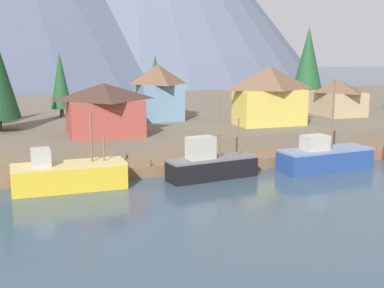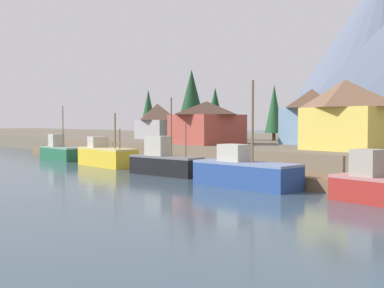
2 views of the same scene
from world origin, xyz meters
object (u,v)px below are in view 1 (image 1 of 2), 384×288
Objects in this scene: house_blue at (158,91)px; fishing_boat_yellow at (68,175)px; house_tan at (338,97)px; fishing_boat_black at (210,165)px; house_red at (104,108)px; conifer_back_left at (60,81)px; fishing_boat_blue at (324,157)px; conifer_mid_right at (308,59)px; house_yellow at (270,95)px; conifer_near_left at (155,75)px.

fishing_boat_yellow is at bearing -121.73° from house_blue.
fishing_boat_black is at bearing -144.01° from house_tan.
house_red is 0.92× the size of conifer_back_left.
conifer_mid_right is (21.15, 39.49, 8.14)m from fishing_boat_blue.
fishing_boat_yellow is 1.19× the size of house_red.
house_tan is at bearing 24.17° from fishing_boat_yellow.
house_tan is at bearing -110.45° from conifer_mid_right.
house_blue is 12.90m from conifer_back_left.
conifer_back_left reaches higher than house_blue.
conifer_mid_right is at bearing 52.28° from house_yellow.
fishing_boat_yellow is 1.18× the size of conifer_near_left.
conifer_mid_right reaches higher than fishing_boat_blue.
house_tan is 24.00m from house_blue.
fishing_boat_yellow is 12.32m from fishing_boat_black.
house_tan is 0.56× the size of conifer_mid_right.
fishing_boat_blue is 22.64m from house_red.
fishing_boat_black is 18.00m from house_yellow.
conifer_mid_right reaches higher than house_tan.
fishing_boat_blue is 13.64m from house_yellow.
house_yellow is 26.94m from conifer_back_left.
conifer_back_left is (-35.17, 9.52, 2.34)m from house_tan.
house_blue reaches higher than house_yellow.
house_blue is 17.05m from conifer_near_left.
house_blue is (8.36, 9.97, 0.78)m from house_red.
fishing_boat_blue is at bearing -92.15° from house_yellow.
house_tan is at bearing 22.43° from house_yellow.
conifer_mid_right is (20.68, 26.73, 3.36)m from house_yellow.
conifer_back_left is (-22.51, 14.74, 1.26)m from house_yellow.
house_blue is (13.23, 21.40, 4.79)m from fishing_boat_yellow.
house_yellow is at bearing -39.25° from house_blue.
conifer_near_left is 0.63× the size of conifer_mid_right.
house_red reaches higher than house_tan.
fishing_boat_black is 22.17m from house_blue.
conifer_back_left is at bearing 101.28° from house_red.
house_blue is at bearing -150.78° from conifer_mid_right.
house_tan is 0.91× the size of house_red.
house_blue reaches higher than house_red.
house_tan is (13.13, 17.98, 3.71)m from fishing_boat_blue.
house_tan is 23.38m from conifer_mid_right.
house_yellow is 33.96m from conifer_mid_right.
house_blue is (0.91, 21.64, 4.75)m from fishing_boat_black.
fishing_boat_yellow is at bearing -114.22° from conifer_near_left.
fishing_boat_blue is at bearing -51.30° from conifer_back_left.
house_tan is 13.73m from house_yellow.
fishing_boat_yellow is 1.14× the size of house_yellow.
house_tan is at bearing -45.75° from conifer_near_left.
house_red is at bearing -177.14° from house_yellow.
house_red is 1.11× the size of house_blue.
conifer_near_left is (-19.83, 20.35, 2.21)m from house_tan.
fishing_boat_black is 0.68× the size of conifer_mid_right.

